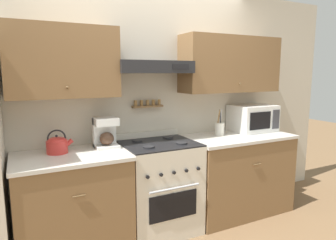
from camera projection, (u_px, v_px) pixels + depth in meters
wall_back at (151, 92)px, 3.21m from camera, size 5.20×0.46×2.55m
counter_left at (73, 203)px, 2.69m from camera, size 0.98×0.69×0.91m
counter_right at (236, 173)px, 3.50m from camera, size 1.24×0.69×0.91m
stove_range at (159, 186)px, 3.07m from camera, size 0.73×0.67×0.99m
tea_kettle at (57, 144)px, 2.65m from camera, size 0.24×0.18×0.21m
coffee_maker at (105, 132)px, 2.86m from camera, size 0.21×0.22×0.29m
microwave at (253, 118)px, 3.66m from camera, size 0.51×0.40×0.32m
utensil_crock at (220, 128)px, 3.43m from camera, size 0.11×0.11×0.30m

